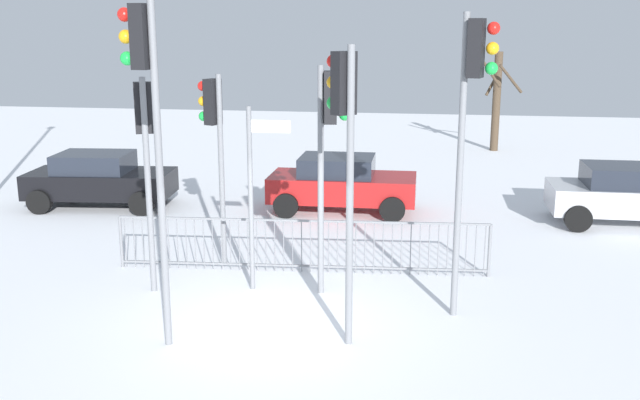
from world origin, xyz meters
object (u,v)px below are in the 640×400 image
traffic_light_rear_right (214,126)px  traffic_light_rear_left (472,100)px  traffic_light_mid_left (344,129)px  bare_tree_left (497,99)px  car_red_trailing (341,183)px  traffic_light_mid_right (145,136)px  direction_sign_post (254,190)px  traffic_light_foreground_left (329,129)px  traffic_light_foreground_right (147,98)px  car_silver_mid (628,194)px  car_black_near (99,179)px

traffic_light_rear_right → traffic_light_rear_left: 5.41m
traffic_light_mid_left → bare_tree_left: traffic_light_mid_left is taller
car_red_trailing → bare_tree_left: 11.55m
traffic_light_mid_right → direction_sign_post: bearing=-15.7°
traffic_light_rear_left → car_red_trailing: bearing=-142.4°
traffic_light_foreground_left → direction_sign_post: 1.77m
traffic_light_foreground_right → car_silver_mid: traffic_light_foreground_right is taller
traffic_light_foreground_left → bare_tree_left: size_ratio=1.07×
traffic_light_mid_left → traffic_light_rear_left: size_ratio=0.91×
traffic_light_mid_left → car_silver_mid: traffic_light_mid_left is taller
traffic_light_mid_left → car_red_trailing: bearing=52.5°
traffic_light_mid_left → car_silver_mid: bearing=7.1°
traffic_light_mid_left → car_black_near: (-7.55, 7.44, -2.54)m
traffic_light_foreground_left → direction_sign_post: size_ratio=1.21×
direction_sign_post → traffic_light_foreground_left: bearing=-0.1°
traffic_light_mid_right → bare_tree_left: size_ratio=1.02×
car_silver_mid → bare_tree_left: bearing=102.0°
traffic_light_rear_left → bare_tree_left: bearing=-171.9°
traffic_light_rear_right → bare_tree_left: traffic_light_rear_right is taller
traffic_light_foreground_left → traffic_light_rear_right: bearing=-128.3°
traffic_light_foreground_left → traffic_light_mid_left: 2.08m
car_silver_mid → car_red_trailing: size_ratio=1.00×
traffic_light_rear_left → traffic_light_mid_left: bearing=-41.7°
traffic_light_foreground_left → bare_tree_left: 16.98m
traffic_light_rear_left → direction_sign_post: bearing=-86.6°
traffic_light_foreground_left → car_red_trailing: bearing=176.5°
car_red_trailing → bare_tree_left: (4.73, 10.47, 1.25)m
traffic_light_rear_left → car_red_trailing: size_ratio=1.30×
traffic_light_mid_right → car_black_near: traffic_light_mid_right is taller
traffic_light_foreground_left → traffic_light_rear_right: size_ratio=1.07×
traffic_light_mid_right → traffic_light_rear_left: size_ratio=0.79×
traffic_light_foreground_left → car_silver_mid: 9.03m
traffic_light_mid_left → car_red_trailing: traffic_light_mid_left is taller
traffic_light_foreground_left → car_black_near: bearing=-136.4°
traffic_light_mid_right → direction_sign_post: size_ratio=1.15×
car_black_near → direction_sign_post: bearing=-49.6°
traffic_light_foreground_left → traffic_light_mid_left: bearing=5.6°
car_silver_mid → car_red_trailing: 7.11m
direction_sign_post → car_silver_mid: 9.90m
car_black_near → traffic_light_rear_right: bearing=-47.2°
traffic_light_foreground_right → direction_sign_post: 3.26m
traffic_light_foreground_left → traffic_light_mid_right: 3.28m
traffic_light_foreground_left → traffic_light_rear_right: (-2.53, 1.43, -0.19)m
car_black_near → traffic_light_foreground_left: bearing=-43.3°
traffic_light_rear_right → traffic_light_rear_left: (4.89, -2.17, 0.81)m
traffic_light_mid_left → car_black_near: bearing=90.4°
traffic_light_foreground_left → car_red_trailing: 6.39m
traffic_light_mid_right → bare_tree_left: traffic_light_mid_right is taller
traffic_light_mid_right → direction_sign_post: traffic_light_mid_right is taller
traffic_light_mid_right → traffic_light_mid_left: bearing=-47.6°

